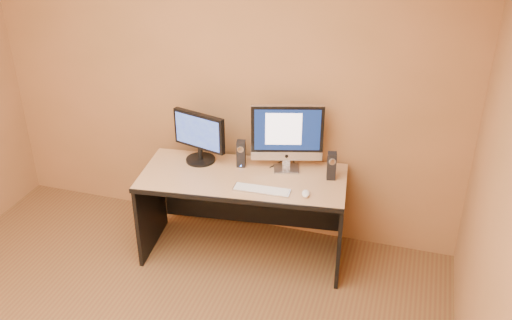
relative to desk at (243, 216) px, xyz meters
name	(u,v)px	position (x,y,z in m)	size (l,w,h in m)	color
walls	(90,213)	(-0.32, -1.54, 0.93)	(4.00, 4.00, 2.60)	#A26A41
desk	(243,216)	(0.00, 0.00, 0.00)	(1.59, 0.70, 0.74)	tan
imac	(287,138)	(0.30, 0.21, 0.64)	(0.57, 0.21, 0.55)	#B7B7BC
second_monitor	(199,138)	(-0.41, 0.14, 0.58)	(0.48, 0.24, 0.42)	black
speaker_left	(241,154)	(-0.07, 0.16, 0.48)	(0.07, 0.07, 0.22)	black
speaker_right	(332,166)	(0.66, 0.17, 0.48)	(0.07, 0.07, 0.22)	black
keyboard	(262,190)	(0.20, -0.17, 0.38)	(0.43, 0.12, 0.02)	#BABABE
mouse	(306,193)	(0.53, -0.14, 0.39)	(0.06, 0.10, 0.04)	silver
cable_a	(295,167)	(0.35, 0.26, 0.37)	(0.01, 0.01, 0.22)	black
cable_b	(277,164)	(0.20, 0.27, 0.37)	(0.01, 0.01, 0.18)	black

